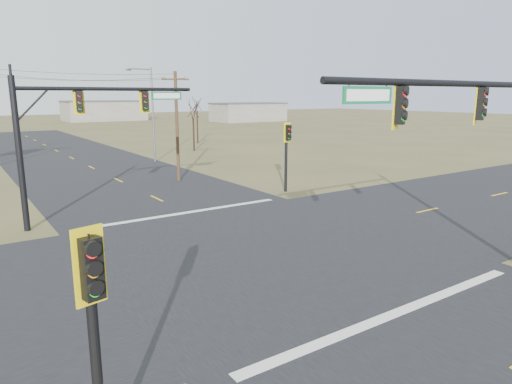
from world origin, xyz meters
TOP-DOWN VIEW (x-y plane):
  - ground at (0.00, 0.00)m, footprint 320.00×320.00m
  - road_ew at (0.00, 0.00)m, footprint 160.00×14.00m
  - road_ns at (0.00, 0.00)m, footprint 14.00×160.00m
  - stop_bar_near at (0.00, -7.50)m, footprint 12.00×0.40m
  - stop_bar_far at (0.00, 7.50)m, footprint 12.00×0.40m
  - mast_arm_near at (3.93, -7.50)m, footprint 11.05×0.59m
  - mast_arm_far at (-5.31, 8.85)m, footprint 9.38×0.49m
  - pedestal_signal_ne at (8.47, 8.96)m, footprint 0.57×0.51m
  - pedestal_signal_sw at (-9.31, -8.53)m, footprint 0.64×0.55m
  - utility_pole_near at (3.94, 17.10)m, footprint 2.00×0.76m
  - streetlight_a at (6.26, 28.34)m, footprint 2.63×0.42m
  - bare_tree_c at (13.95, 34.38)m, footprint 3.28×3.28m
  - bare_tree_d at (18.62, 42.57)m, footprint 3.11×3.11m
  - warehouse_mid at (25.00, 110.00)m, footprint 20.00×12.00m
  - warehouse_right at (55.00, 85.00)m, footprint 18.00×10.00m

SIDE VIEW (x-z plane):
  - ground at x=0.00m, z-range 0.00..0.00m
  - road_ew at x=0.00m, z-range 0.00..0.02m
  - road_ns at x=0.00m, z-range 0.00..0.02m
  - stop_bar_near at x=0.00m, z-range 0.03..0.03m
  - stop_bar_far at x=0.00m, z-range 0.03..0.03m
  - warehouse_right at x=55.00m, z-range 0.00..4.50m
  - warehouse_mid at x=25.00m, z-range 0.00..5.00m
  - pedestal_signal_sw at x=-9.31m, z-range 1.03..5.65m
  - pedestal_signal_ne at x=8.47m, z-range 1.05..5.91m
  - utility_pole_near at x=3.94m, z-range 0.20..8.67m
  - bare_tree_c at x=13.95m, z-range 1.84..8.30m
  - streetlight_a at x=6.26m, z-range 0.57..9.95m
  - mast_arm_far at x=-5.31m, z-range 1.66..9.26m
  - bare_tree_d at x=18.62m, z-range 2.08..8.88m
  - mast_arm_near at x=3.93m, z-range 1.72..9.35m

